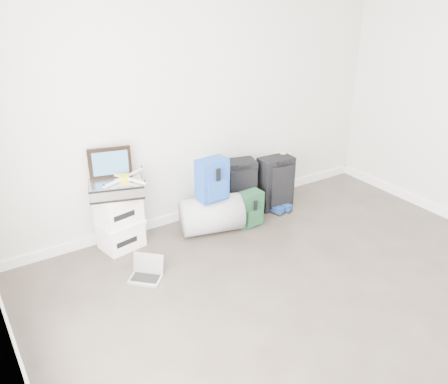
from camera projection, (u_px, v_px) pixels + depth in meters
ground at (372, 345)px, 3.50m from camera, size 5.00×5.00×0.00m
room_envelope at (409, 119)px, 2.78m from camera, size 4.52×5.02×2.71m
boxes_stack at (120, 221)px, 4.63m from camera, size 0.46×0.40×0.58m
briefcase at (116, 188)px, 4.48m from camera, size 0.57×0.49×0.14m
painting at (110, 163)px, 4.46m from camera, size 0.40×0.12×0.30m
drone at (124, 177)px, 4.46m from camera, size 0.49×0.49×0.05m
duffel_bag at (211, 215)px, 4.95m from camera, size 0.70×0.53×0.39m
blue_backpack at (213, 180)px, 4.76m from camera, size 0.32×0.24×0.43m
large_suitcase at (237, 187)px, 5.29m from camera, size 0.45×0.35×0.62m
green_backpack at (250, 209)px, 5.08m from camera, size 0.28×0.21×0.38m
carry_on at (276, 183)px, 5.42m from camera, size 0.40×0.27×0.61m
shoes at (278, 208)px, 5.43m from camera, size 0.28×0.26×0.08m
rolled_rug at (282, 178)px, 5.55m from camera, size 0.20×0.20×0.61m
laptop at (147, 272)px, 4.26m from camera, size 0.34×0.34×0.20m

